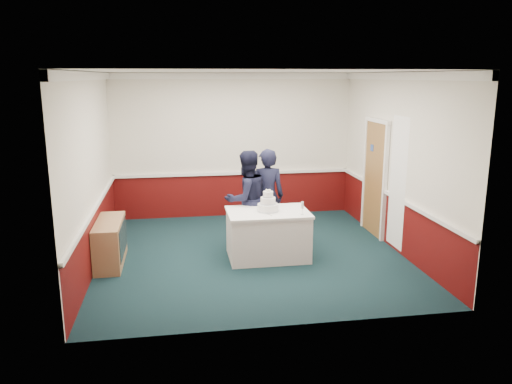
{
  "coord_description": "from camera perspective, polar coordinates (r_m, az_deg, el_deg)",
  "views": [
    {
      "loc": [
        -1.19,
        -7.85,
        2.92
      ],
      "look_at": [
        0.06,
        -0.1,
        1.1
      ],
      "focal_mm": 35.0,
      "sensor_mm": 36.0,
      "label": 1
    }
  ],
  "objects": [
    {
      "name": "cake_table",
      "position": [
        8.21,
        1.36,
        -4.83
      ],
      "size": [
        1.32,
        0.92,
        0.79
      ],
      "color": "white",
      "rests_on": "ground"
    },
    {
      "name": "cake_knife",
      "position": [
        7.9,
        1.43,
        -2.57
      ],
      "size": [
        0.09,
        0.21,
        0.0
      ],
      "primitive_type": "cube",
      "rotation": [
        0.0,
        0.0,
        0.38
      ],
      "color": "silver",
      "rests_on": "cake_table"
    },
    {
      "name": "sideboard",
      "position": [
        8.3,
        -16.33,
        -5.54
      ],
      "size": [
        0.41,
        1.2,
        0.7
      ],
      "color": "tan",
      "rests_on": "ground"
    },
    {
      "name": "person_woman",
      "position": [
        8.86,
        1.25,
        -0.46
      ],
      "size": [
        0.65,
        0.46,
        1.7
      ],
      "primitive_type": "imported",
      "rotation": [
        0.0,
        0.0,
        3.06
      ],
      "color": "black",
      "rests_on": "ground"
    },
    {
      "name": "ground",
      "position": [
        8.46,
        -0.54,
        -7.14
      ],
      "size": [
        5.0,
        5.0,
        0.0
      ],
      "primitive_type": "plane",
      "color": "black",
      "rests_on": "ground"
    },
    {
      "name": "wedding_cake",
      "position": [
        8.07,
        1.38,
        -1.45
      ],
      "size": [
        0.35,
        0.35,
        0.36
      ],
      "color": "white",
      "rests_on": "cake_table"
    },
    {
      "name": "person_man",
      "position": [
        8.64,
        -1.09,
        -0.82
      ],
      "size": [
        1.01,
        0.92,
        1.7
      ],
      "primitive_type": "imported",
      "rotation": [
        0.0,
        0.0,
        3.55
      ],
      "color": "black",
      "rests_on": "ground"
    },
    {
      "name": "room_shell",
      "position": [
        8.61,
        -0.67,
        6.69
      ],
      "size": [
        5.0,
        5.0,
        3.0
      ],
      "color": "silver",
      "rests_on": "ground"
    },
    {
      "name": "champagne_flute",
      "position": [
        7.9,
        5.32,
        -1.61
      ],
      "size": [
        0.05,
        0.05,
        0.21
      ],
      "color": "silver",
      "rests_on": "cake_table"
    }
  ]
}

